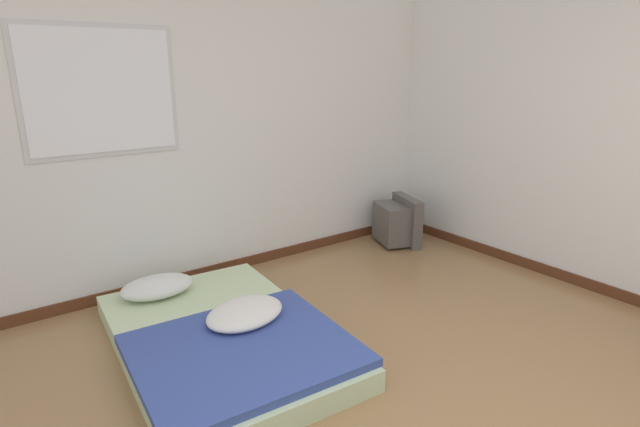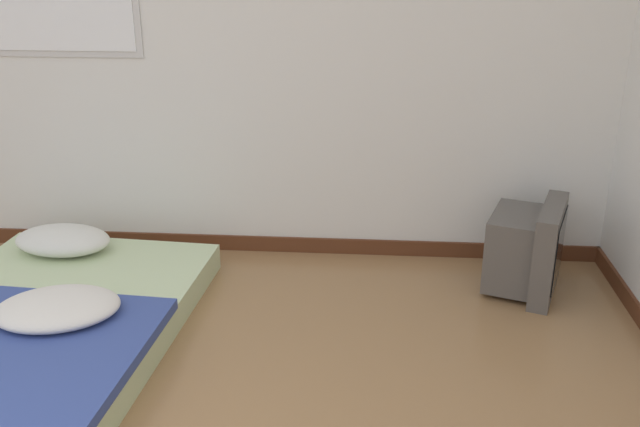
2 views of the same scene
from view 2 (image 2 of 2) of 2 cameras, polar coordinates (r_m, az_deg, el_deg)
The scene contains 3 objects.
wall_back at distance 4.09m, azimuth -14.31°, elevation 14.32°, with size 7.57×0.08×2.60m.
mattress_bed at distance 3.49m, azimuth -22.01°, elevation -8.46°, with size 1.33×1.92×0.29m.
crt_tv at distance 3.85m, azimuth 16.28°, elevation -2.73°, with size 0.48×0.55×0.48m.
Camera 2 is at (1.27, -0.88, 1.75)m, focal length 40.00 mm.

